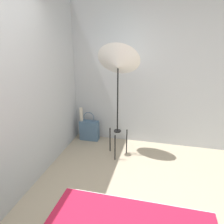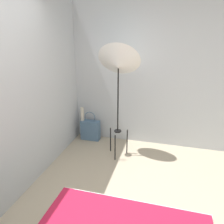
% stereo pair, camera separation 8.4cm
% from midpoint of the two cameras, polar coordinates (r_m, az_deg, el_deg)
% --- Properties ---
extents(wall_back, '(8.00, 0.05, 2.60)m').
position_cam_midpoint_polar(wall_back, '(4.04, 9.19, 9.14)').
color(wall_back, '#B7BCC1').
rests_on(wall_back, ground_plane).
extents(wall_side_left, '(0.05, 8.00, 2.60)m').
position_cam_midpoint_polar(wall_side_left, '(3.27, -18.12, 5.87)').
color(wall_side_left, '#B7BCC1').
rests_on(wall_side_left, ground_plane).
extents(photo_umbrella, '(0.67, 0.56, 1.91)m').
position_cam_midpoint_polar(photo_umbrella, '(3.43, 2.38, 12.30)').
color(photo_umbrella, black).
rests_on(photo_umbrella, ground_plane).
extents(tote_bag, '(0.37, 0.16, 0.59)m').
position_cam_midpoint_polar(tote_bag, '(4.42, -5.11, -4.66)').
color(tote_bag, slate).
rests_on(tote_bag, ground_plane).
extents(paper_roll, '(0.06, 0.06, 0.67)m').
position_cam_midpoint_polar(paper_roll, '(4.42, -7.09, -2.94)').
color(paper_roll, beige).
rests_on(paper_roll, ground_plane).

